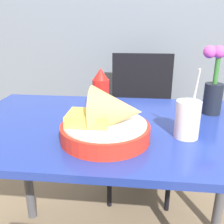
# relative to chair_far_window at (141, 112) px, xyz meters

# --- Properties ---
(dining_table) EXTENTS (1.18, 0.70, 0.75)m
(dining_table) POSITION_rel_chair_far_window_xyz_m (-0.10, -0.71, 0.09)
(dining_table) COLOR #233893
(dining_table) RESTS_ON ground_plane
(chair_far_window) EXTENTS (0.40, 0.40, 0.92)m
(chair_far_window) POSITION_rel_chair_far_window_xyz_m (0.00, 0.00, 0.00)
(chair_far_window) COLOR black
(chair_far_window) RESTS_ON ground_plane
(food_basket) EXTENTS (0.29, 0.29, 0.18)m
(food_basket) POSITION_rel_chair_far_window_xyz_m (-0.11, -0.85, 0.26)
(food_basket) COLOR red
(food_basket) RESTS_ON dining_table
(ketchup_bottle) EXTENTS (0.07, 0.07, 0.19)m
(ketchup_bottle) POSITION_rel_chair_far_window_xyz_m (-0.17, -0.59, 0.29)
(ketchup_bottle) COLOR red
(ketchup_bottle) RESTS_ON dining_table
(drink_cup) EXTENTS (0.08, 0.08, 0.23)m
(drink_cup) POSITION_rel_chair_far_window_xyz_m (0.14, -0.81, 0.26)
(drink_cup) COLOR silver
(drink_cup) RESTS_ON dining_table
(flower_vase) EXTENTS (0.12, 0.07, 0.28)m
(flower_vase) POSITION_rel_chair_far_window_xyz_m (0.28, -0.56, 0.33)
(flower_vase) COLOR black
(flower_vase) RESTS_ON dining_table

